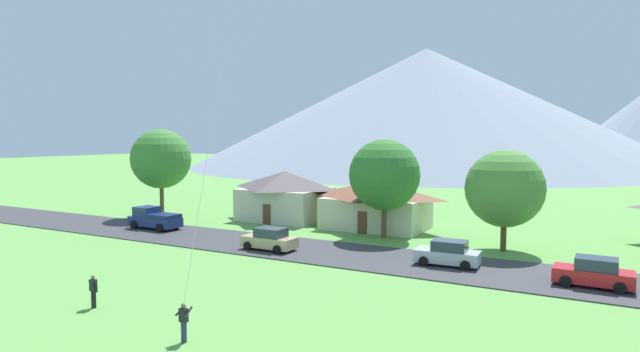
{
  "coord_description": "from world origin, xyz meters",
  "views": [
    {
      "loc": [
        13.73,
        -4.1,
        8.62
      ],
      "look_at": [
        -1.17,
        23.33,
        6.27
      ],
      "focal_mm": 29.29,
      "sensor_mm": 36.0,
      "label": 1
    }
  ],
  "objects_px": {
    "house_right_center": "(285,195)",
    "tree_center": "(505,189)",
    "house_left_center": "(376,204)",
    "parked_car_silver_west_end": "(448,253)",
    "tree_left_of_center": "(161,159)",
    "watcher_person": "(93,291)",
    "parked_car_red_east_end": "(594,273)",
    "pickup_truck_navy_west_side": "(154,218)",
    "parked_car_tan_mid_east": "(270,239)",
    "tree_right_of_center": "(384,175)"
  },
  "relations": [
    {
      "from": "house_left_center",
      "to": "parked_car_silver_west_end",
      "type": "distance_m",
      "value": 14.92
    },
    {
      "from": "parked_car_tan_mid_east",
      "to": "parked_car_red_east_end",
      "type": "relative_size",
      "value": 1.0
    },
    {
      "from": "parked_car_red_east_end",
      "to": "pickup_truck_navy_west_side",
      "type": "distance_m",
      "value": 36.41
    },
    {
      "from": "house_left_center",
      "to": "house_right_center",
      "type": "distance_m",
      "value": 10.28
    },
    {
      "from": "pickup_truck_navy_west_side",
      "to": "parked_car_tan_mid_east",
      "type": "bearing_deg",
      "value": -9.57
    },
    {
      "from": "house_right_center",
      "to": "parked_car_tan_mid_east",
      "type": "relative_size",
      "value": 2.12
    },
    {
      "from": "pickup_truck_navy_west_side",
      "to": "parked_car_silver_west_end",
      "type": "bearing_deg",
      "value": -1.65
    },
    {
      "from": "parked_car_tan_mid_east",
      "to": "house_right_center",
      "type": "bearing_deg",
      "value": 117.68
    },
    {
      "from": "house_left_center",
      "to": "parked_car_tan_mid_east",
      "type": "distance_m",
      "value": 13.37
    },
    {
      "from": "tree_center",
      "to": "parked_car_silver_west_end",
      "type": "height_order",
      "value": "tree_center"
    },
    {
      "from": "parked_car_silver_west_end",
      "to": "pickup_truck_navy_west_side",
      "type": "relative_size",
      "value": 0.81
    },
    {
      "from": "house_left_center",
      "to": "tree_center",
      "type": "distance_m",
      "value": 13.27
    },
    {
      "from": "tree_left_of_center",
      "to": "watcher_person",
      "type": "xyz_separation_m",
      "value": [
        19.2,
        -23.64,
        -5.38
      ]
    },
    {
      "from": "house_left_center",
      "to": "parked_car_tan_mid_east",
      "type": "height_order",
      "value": "house_left_center"
    },
    {
      "from": "house_right_center",
      "to": "tree_left_of_center",
      "type": "distance_m",
      "value": 14.01
    },
    {
      "from": "parked_car_silver_west_end",
      "to": "watcher_person",
      "type": "distance_m",
      "value": 21.66
    },
    {
      "from": "tree_center",
      "to": "pickup_truck_navy_west_side",
      "type": "relative_size",
      "value": 1.46
    },
    {
      "from": "parked_car_tan_mid_east",
      "to": "watcher_person",
      "type": "bearing_deg",
      "value": -91.35
    },
    {
      "from": "house_right_center",
      "to": "tree_right_of_center",
      "type": "relative_size",
      "value": 1.06
    },
    {
      "from": "parked_car_silver_west_end",
      "to": "parked_car_tan_mid_east",
      "type": "height_order",
      "value": "same"
    },
    {
      "from": "parked_car_red_east_end",
      "to": "pickup_truck_navy_west_side",
      "type": "height_order",
      "value": "pickup_truck_navy_west_side"
    },
    {
      "from": "house_left_center",
      "to": "parked_car_silver_west_end",
      "type": "height_order",
      "value": "house_left_center"
    },
    {
      "from": "house_right_center",
      "to": "tree_left_of_center",
      "type": "relative_size",
      "value": 0.95
    },
    {
      "from": "watcher_person",
      "to": "parked_car_silver_west_end",
      "type": "bearing_deg",
      "value": 51.5
    },
    {
      "from": "parked_car_tan_mid_east",
      "to": "watcher_person",
      "type": "relative_size",
      "value": 2.53
    },
    {
      "from": "tree_center",
      "to": "parked_car_silver_west_end",
      "type": "bearing_deg",
      "value": -110.39
    },
    {
      "from": "parked_car_tan_mid_east",
      "to": "pickup_truck_navy_west_side",
      "type": "bearing_deg",
      "value": 170.43
    },
    {
      "from": "house_right_center",
      "to": "tree_right_of_center",
      "type": "xyz_separation_m",
      "value": [
        12.63,
        -4.26,
        2.78
      ]
    },
    {
      "from": "tree_center",
      "to": "watcher_person",
      "type": "height_order",
      "value": "tree_center"
    },
    {
      "from": "house_right_center",
      "to": "tree_center",
      "type": "relative_size",
      "value": 1.17
    },
    {
      "from": "parked_car_silver_west_end",
      "to": "watcher_person",
      "type": "height_order",
      "value": "parked_car_silver_west_end"
    },
    {
      "from": "tree_center",
      "to": "parked_car_tan_mid_east",
      "type": "height_order",
      "value": "tree_center"
    },
    {
      "from": "tree_left_of_center",
      "to": "parked_car_silver_west_end",
      "type": "height_order",
      "value": "tree_left_of_center"
    },
    {
      "from": "house_left_center",
      "to": "pickup_truck_navy_west_side",
      "type": "xyz_separation_m",
      "value": [
        -17.97,
        -10.39,
        -1.28
      ]
    },
    {
      "from": "parked_car_red_east_end",
      "to": "pickup_truck_navy_west_side",
      "type": "bearing_deg",
      "value": 177.23
    },
    {
      "from": "tree_right_of_center",
      "to": "parked_car_red_east_end",
      "type": "height_order",
      "value": "tree_right_of_center"
    },
    {
      "from": "parked_car_silver_west_end",
      "to": "parked_car_tan_mid_east",
      "type": "xyz_separation_m",
      "value": [
        -13.12,
        -1.67,
        0.0
      ]
    },
    {
      "from": "house_left_center",
      "to": "parked_car_red_east_end",
      "type": "xyz_separation_m",
      "value": [
        18.4,
        -12.15,
        -1.47
      ]
    },
    {
      "from": "house_left_center",
      "to": "watcher_person",
      "type": "bearing_deg",
      "value": -97.52
    },
    {
      "from": "tree_left_of_center",
      "to": "tree_center",
      "type": "xyz_separation_m",
      "value": [
        35.15,
        -0.06,
        -1.5
      ]
    },
    {
      "from": "house_left_center",
      "to": "parked_car_tan_mid_east",
      "type": "xyz_separation_m",
      "value": [
        -3.36,
        -12.86,
        -1.47
      ]
    },
    {
      "from": "tree_right_of_center",
      "to": "parked_car_silver_west_end",
      "type": "relative_size",
      "value": 1.97
    },
    {
      "from": "tree_left_of_center",
      "to": "watcher_person",
      "type": "bearing_deg",
      "value": -50.92
    },
    {
      "from": "house_right_center",
      "to": "tree_center",
      "type": "distance_m",
      "value": 23.12
    },
    {
      "from": "tree_center",
      "to": "house_left_center",
      "type": "bearing_deg",
      "value": 159.57
    },
    {
      "from": "house_left_center",
      "to": "tree_right_of_center",
      "type": "relative_size",
      "value": 1.17
    },
    {
      "from": "house_left_center",
      "to": "parked_car_silver_west_end",
      "type": "xyz_separation_m",
      "value": [
        9.77,
        -11.19,
        -1.47
      ]
    },
    {
      "from": "tree_left_of_center",
      "to": "house_left_center",
      "type": "bearing_deg",
      "value": 11.09
    },
    {
      "from": "house_right_center",
      "to": "tree_center",
      "type": "bearing_deg",
      "value": -12.23
    },
    {
      "from": "watcher_person",
      "to": "house_left_center",
      "type": "bearing_deg",
      "value": 82.48
    }
  ]
}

